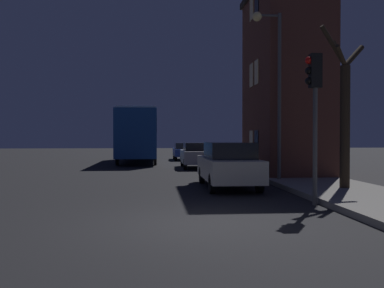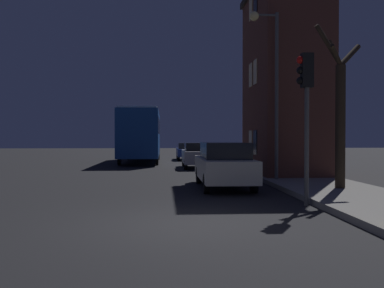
{
  "view_description": "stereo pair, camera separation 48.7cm",
  "coord_description": "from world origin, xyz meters",
  "px_view_note": "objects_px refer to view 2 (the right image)",
  "views": [
    {
      "loc": [
        -0.84,
        -8.84,
        1.82
      ],
      "look_at": [
        1.11,
        13.41,
        1.44
      ],
      "focal_mm": 40.0,
      "sensor_mm": 36.0,
      "label": 1
    },
    {
      "loc": [
        -0.35,
        -8.88,
        1.82
      ],
      "look_at": [
        1.11,
        13.41,
        1.44
      ],
      "focal_mm": 40.0,
      "sensor_mm": 36.0,
      "label": 2
    }
  ],
  "objects_px": {
    "car_near_lane": "(224,164)",
    "bare_tree": "(340,111)",
    "streetlamp": "(270,71)",
    "car_far_lane": "(188,151)",
    "bus": "(141,132)",
    "traffic_light": "(306,96)",
    "car_mid_lane": "(199,155)"
  },
  "relations": [
    {
      "from": "car_far_lane",
      "to": "car_mid_lane",
      "type": "bearing_deg",
      "value": -89.11
    },
    {
      "from": "car_mid_lane",
      "to": "traffic_light",
      "type": "bearing_deg",
      "value": -83.01
    },
    {
      "from": "traffic_light",
      "to": "car_mid_lane",
      "type": "distance_m",
      "value": 14.04
    },
    {
      "from": "car_near_lane",
      "to": "bus",
      "type": "bearing_deg",
      "value": 103.4
    },
    {
      "from": "streetlamp",
      "to": "car_far_lane",
      "type": "height_order",
      "value": "streetlamp"
    },
    {
      "from": "traffic_light",
      "to": "bare_tree",
      "type": "relative_size",
      "value": 0.77
    },
    {
      "from": "traffic_light",
      "to": "car_far_lane",
      "type": "bearing_deg",
      "value": 94.62
    },
    {
      "from": "streetlamp",
      "to": "car_near_lane",
      "type": "xyz_separation_m",
      "value": [
        -2.0,
        -1.4,
        -3.54
      ]
    },
    {
      "from": "bare_tree",
      "to": "streetlamp",
      "type": "bearing_deg",
      "value": 117.22
    },
    {
      "from": "bare_tree",
      "to": "car_near_lane",
      "type": "bearing_deg",
      "value": 155.76
    },
    {
      "from": "traffic_light",
      "to": "car_near_lane",
      "type": "bearing_deg",
      "value": 111.81
    },
    {
      "from": "bus",
      "to": "car_mid_lane",
      "type": "xyz_separation_m",
      "value": [
        3.69,
        -6.09,
        -1.42
      ]
    },
    {
      "from": "streetlamp",
      "to": "car_mid_lane",
      "type": "relative_size",
      "value": 1.67
    },
    {
      "from": "streetlamp",
      "to": "car_far_lane",
      "type": "distance_m",
      "value": 17.74
    },
    {
      "from": "bare_tree",
      "to": "bus",
      "type": "height_order",
      "value": "bare_tree"
    },
    {
      "from": "car_near_lane",
      "to": "bare_tree",
      "type": "bearing_deg",
      "value": -24.24
    },
    {
      "from": "bare_tree",
      "to": "car_far_lane",
      "type": "bearing_deg",
      "value": 100.57
    },
    {
      "from": "bus",
      "to": "car_far_lane",
      "type": "height_order",
      "value": "bus"
    },
    {
      "from": "car_mid_lane",
      "to": "streetlamp",
      "type": "bearing_deg",
      "value": -75.98
    },
    {
      "from": "car_mid_lane",
      "to": "bare_tree",
      "type": "bearing_deg",
      "value": -72.28
    },
    {
      "from": "bare_tree",
      "to": "bus",
      "type": "distance_m",
      "value": 18.94
    },
    {
      "from": "car_near_lane",
      "to": "car_mid_lane",
      "type": "height_order",
      "value": "car_near_lane"
    },
    {
      "from": "streetlamp",
      "to": "traffic_light",
      "type": "distance_m",
      "value": 5.62
    },
    {
      "from": "traffic_light",
      "to": "car_far_lane",
      "type": "relative_size",
      "value": 0.98
    },
    {
      "from": "streetlamp",
      "to": "car_far_lane",
      "type": "xyz_separation_m",
      "value": [
        -2.23,
        17.21,
        -3.67
      ]
    },
    {
      "from": "traffic_light",
      "to": "car_far_lane",
      "type": "xyz_separation_m",
      "value": [
        -1.83,
        22.62,
        -2.17
      ]
    },
    {
      "from": "traffic_light",
      "to": "car_mid_lane",
      "type": "relative_size",
      "value": 1.03
    },
    {
      "from": "traffic_light",
      "to": "bus",
      "type": "height_order",
      "value": "traffic_light"
    },
    {
      "from": "streetlamp",
      "to": "car_mid_lane",
      "type": "distance_m",
      "value": 9.35
    },
    {
      "from": "car_near_lane",
      "to": "car_far_lane",
      "type": "height_order",
      "value": "car_near_lane"
    },
    {
      "from": "bus",
      "to": "car_far_lane",
      "type": "distance_m",
      "value": 4.73
    },
    {
      "from": "streetlamp",
      "to": "car_mid_lane",
      "type": "xyz_separation_m",
      "value": [
        -2.09,
        8.37,
        -3.61
      ]
    }
  ]
}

